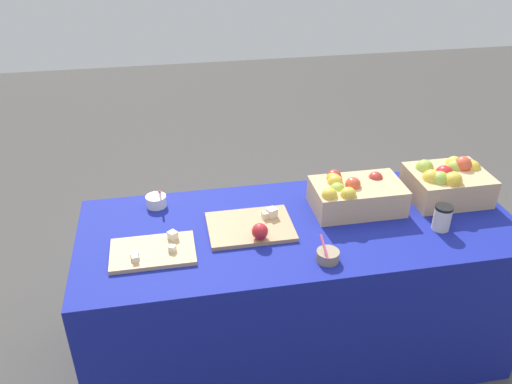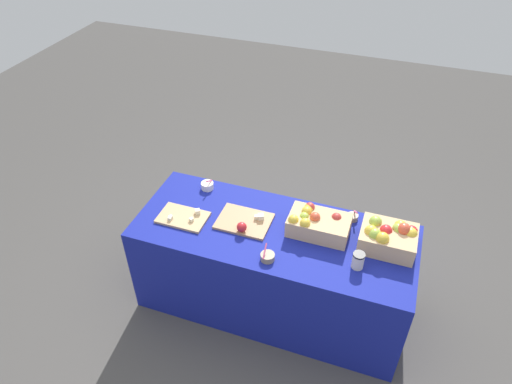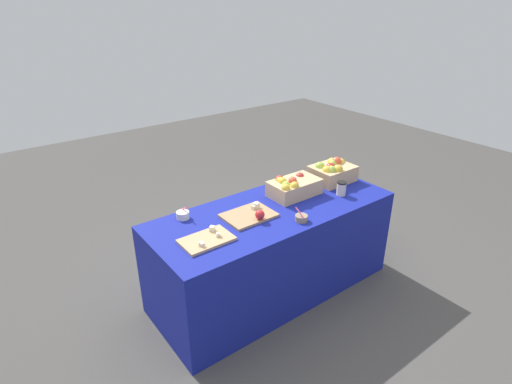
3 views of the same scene
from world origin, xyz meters
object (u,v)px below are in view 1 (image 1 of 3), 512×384
sample_bowl_near (379,179)px  sample_bowl_mid (156,201)px  cutting_board_front (153,251)px  cutting_board_back (252,227)px  apple_crate_middle (355,194)px  apple_crate_left (448,181)px  sample_bowl_far (328,256)px  coffee_cup (442,218)px

sample_bowl_near → sample_bowl_mid: (-1.09, -0.02, 0.00)m
cutting_board_front → cutting_board_back: size_ratio=0.93×
apple_crate_middle → sample_bowl_near: bearing=44.4°
sample_bowl_mid → apple_crate_left: bearing=-7.2°
apple_crate_left → sample_bowl_near: 0.32m
sample_bowl_mid → sample_bowl_far: (0.65, -0.54, -0.00)m
cutting_board_front → coffee_cup: coffee_cup is taller
apple_crate_middle → sample_bowl_mid: (-0.88, 0.19, -0.05)m
apple_crate_left → cutting_board_back: apple_crate_left is taller
cutting_board_back → sample_bowl_near: (0.69, 0.29, 0.01)m
apple_crate_middle → coffee_cup: (0.31, -0.23, -0.02)m
sample_bowl_near → coffee_cup: 0.44m
sample_bowl_near → sample_bowl_far: bearing=-128.4°
sample_bowl_mid → sample_bowl_far: same height
cutting_board_back → sample_bowl_near: bearing=22.7°
cutting_board_front → sample_bowl_mid: size_ratio=3.29×
apple_crate_left → sample_bowl_far: (-0.69, -0.37, -0.06)m
apple_crate_middle → coffee_cup: 0.38m
apple_crate_middle → sample_bowl_near: (0.20, 0.20, -0.05)m
apple_crate_left → sample_bowl_mid: size_ratio=3.45×
cutting_board_back → coffee_cup: bearing=-9.9°
sample_bowl_mid → coffee_cup: size_ratio=0.91×
apple_crate_left → cutting_board_front: 1.38m
apple_crate_left → apple_crate_middle: (-0.46, -0.02, -0.01)m
cutting_board_back → sample_bowl_near: size_ratio=3.56×
apple_crate_left → coffee_cup: 0.29m
cutting_board_front → sample_bowl_near: bearing=18.9°
cutting_board_back → apple_crate_middle: bearing=10.3°
sample_bowl_far → coffee_cup: 0.56m
sample_bowl_near → sample_bowl_mid: same height
cutting_board_front → sample_bowl_near: sample_bowl_near is taller
apple_crate_middle → apple_crate_left: bearing=2.1°
apple_crate_middle → cutting_board_back: (-0.48, -0.09, -0.06)m
cutting_board_front → coffee_cup: 1.21m
apple_crate_left → sample_bowl_near: (-0.26, 0.18, -0.06)m
sample_bowl_near → coffee_cup: (0.11, -0.43, 0.03)m
cutting_board_back → coffee_cup: (0.79, -0.14, 0.04)m
apple_crate_middle → coffee_cup: bearing=-36.1°
apple_crate_middle → cutting_board_front: bearing=-168.8°
cutting_board_front → coffee_cup: (1.21, -0.05, 0.05)m
cutting_board_front → cutting_board_back: (0.42, 0.09, 0.01)m
cutting_board_front → sample_bowl_mid: 0.37m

